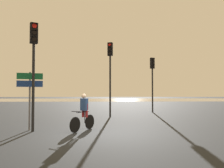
% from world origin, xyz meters
% --- Properties ---
extents(ground_plane, '(120.00, 120.00, 0.00)m').
position_xyz_m(ground_plane, '(0.00, 0.00, 0.00)').
color(ground_plane, black).
extents(water_strip, '(80.00, 16.00, 0.01)m').
position_xyz_m(water_strip, '(0.00, 36.30, 0.00)').
color(water_strip, gray).
rests_on(water_strip, ground).
extents(traffic_light_near_left, '(0.39, 0.41, 4.73)m').
position_xyz_m(traffic_light_near_left, '(-3.06, 0.75, 3.27)').
color(traffic_light_near_left, black).
rests_on(traffic_light_near_left, ground).
extents(traffic_light_center, '(0.38, 0.40, 5.05)m').
position_xyz_m(traffic_light_center, '(0.40, 5.93, 3.48)').
color(traffic_light_center, black).
rests_on(traffic_light_center, ground).
extents(traffic_light_far_right, '(0.40, 0.42, 4.54)m').
position_xyz_m(traffic_light_far_right, '(4.01, 9.20, 3.15)').
color(traffic_light_far_right, black).
rests_on(traffic_light_far_right, ground).
extents(direction_sign_post, '(1.06, 0.37, 2.60)m').
position_xyz_m(direction_sign_post, '(-3.30, 1.03, 1.79)').
color(direction_sign_post, slate).
rests_on(direction_sign_post, ground).
extents(cyclist, '(0.93, 1.48, 1.62)m').
position_xyz_m(cyclist, '(-0.89, 0.92, 0.82)').
color(cyclist, black).
rests_on(cyclist, ground).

